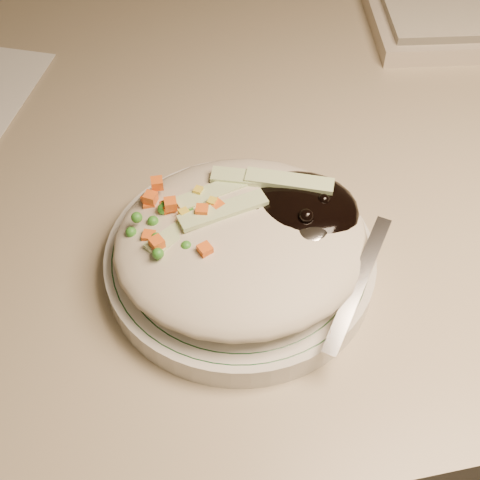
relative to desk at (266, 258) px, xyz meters
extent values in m
cube|color=tan|center=(0.00, 0.00, 0.18)|extent=(1.40, 0.70, 0.04)
cylinder|color=silver|center=(-0.06, -0.16, 0.21)|extent=(0.21, 0.21, 0.02)
torus|color=#144723|center=(-0.06, -0.16, 0.22)|extent=(0.20, 0.20, 0.00)
torus|color=#144723|center=(-0.06, -0.16, 0.22)|extent=(0.18, 0.18, 0.00)
ellipsoid|color=#BBB098|center=(-0.06, -0.17, 0.24)|extent=(0.19, 0.18, 0.04)
ellipsoid|color=black|center=(-0.02, -0.15, 0.25)|extent=(0.10, 0.09, 0.03)
ellipsoid|color=orange|center=(-0.11, -0.15, 0.24)|extent=(0.08, 0.08, 0.02)
sphere|color=black|center=(-0.05, -0.15, 0.25)|extent=(0.01, 0.01, 0.01)
sphere|color=black|center=(-0.02, -0.15, 0.25)|extent=(0.01, 0.01, 0.01)
sphere|color=black|center=(0.00, -0.15, 0.26)|extent=(0.01, 0.01, 0.01)
sphere|color=black|center=(-0.01, -0.14, 0.25)|extent=(0.01, 0.01, 0.01)
sphere|color=black|center=(-0.02, -0.17, 0.26)|extent=(0.01, 0.01, 0.01)
sphere|color=black|center=(-0.02, -0.15, 0.25)|extent=(0.01, 0.01, 0.01)
sphere|color=black|center=(-0.01, -0.14, 0.25)|extent=(0.01, 0.01, 0.01)
cube|color=orange|center=(-0.11, -0.14, 0.26)|extent=(0.01, 0.01, 0.01)
cube|color=orange|center=(-0.10, -0.16, 0.25)|extent=(0.01, 0.01, 0.01)
cube|color=orange|center=(-0.13, -0.13, 0.26)|extent=(0.01, 0.01, 0.01)
cube|color=orange|center=(-0.09, -0.15, 0.26)|extent=(0.01, 0.01, 0.01)
cube|color=orange|center=(-0.09, -0.16, 0.26)|extent=(0.01, 0.01, 0.01)
cube|color=orange|center=(-0.13, -0.12, 0.25)|extent=(0.01, 0.01, 0.01)
cube|color=orange|center=(-0.12, -0.14, 0.26)|extent=(0.01, 0.01, 0.01)
cube|color=orange|center=(-0.10, -0.16, 0.26)|extent=(0.01, 0.01, 0.01)
cube|color=orange|center=(-0.08, -0.15, 0.26)|extent=(0.01, 0.01, 0.01)
cube|color=orange|center=(-0.12, -0.12, 0.26)|extent=(0.01, 0.01, 0.01)
cube|color=orange|center=(-0.13, -0.17, 0.26)|extent=(0.01, 0.01, 0.01)
cube|color=orange|center=(-0.09, -0.19, 0.26)|extent=(0.01, 0.01, 0.01)
cube|color=orange|center=(-0.13, -0.16, 0.25)|extent=(0.01, 0.01, 0.01)
cube|color=orange|center=(-0.13, -0.13, 0.25)|extent=(0.01, 0.01, 0.01)
sphere|color=#388C28|center=(-0.10, -0.15, 0.25)|extent=(0.01, 0.01, 0.01)
sphere|color=#388C28|center=(-0.13, -0.18, 0.26)|extent=(0.01, 0.01, 0.01)
sphere|color=#388C28|center=(-0.13, -0.15, 0.26)|extent=(0.01, 0.01, 0.01)
sphere|color=#388C28|center=(-0.14, -0.15, 0.26)|extent=(0.01, 0.01, 0.01)
sphere|color=#388C28|center=(-0.10, -0.14, 0.25)|extent=(0.01, 0.01, 0.01)
sphere|color=#388C28|center=(-0.09, -0.17, 0.25)|extent=(0.01, 0.01, 0.01)
sphere|color=#388C28|center=(-0.11, -0.15, 0.25)|extent=(0.01, 0.01, 0.01)
sphere|color=#388C28|center=(-0.12, -0.17, 0.25)|extent=(0.01, 0.01, 0.01)
sphere|color=#388C28|center=(-0.14, -0.15, 0.25)|extent=(0.01, 0.01, 0.01)
sphere|color=#388C28|center=(-0.12, -0.14, 0.26)|extent=(0.01, 0.01, 0.01)
sphere|color=#388C28|center=(-0.12, -0.14, 0.26)|extent=(0.01, 0.01, 0.01)
sphere|color=#388C28|center=(-0.13, -0.16, 0.25)|extent=(0.01, 0.01, 0.01)
sphere|color=#388C28|center=(-0.11, -0.18, 0.26)|extent=(0.01, 0.01, 0.01)
sphere|color=#388C28|center=(-0.07, -0.13, 0.25)|extent=(0.01, 0.01, 0.01)
cube|color=yellow|center=(-0.10, -0.14, 0.25)|extent=(0.01, 0.01, 0.01)
cube|color=yellow|center=(-0.08, -0.15, 0.26)|extent=(0.01, 0.01, 0.01)
cube|color=yellow|center=(-0.11, -0.14, 0.25)|extent=(0.01, 0.01, 0.01)
cube|color=yellow|center=(-0.10, -0.15, 0.26)|extent=(0.01, 0.01, 0.01)
cube|color=yellow|center=(-0.11, -0.15, 0.25)|extent=(0.01, 0.01, 0.01)
cube|color=yellow|center=(-0.08, -0.14, 0.26)|extent=(0.01, 0.01, 0.01)
cube|color=yellow|center=(-0.09, -0.13, 0.26)|extent=(0.01, 0.01, 0.01)
cube|color=yellow|center=(-0.10, -0.15, 0.25)|extent=(0.01, 0.01, 0.01)
cube|color=#B2D18C|center=(-0.07, -0.13, 0.26)|extent=(0.07, 0.03, 0.00)
cube|color=#B2D18C|center=(-0.04, -0.12, 0.26)|extent=(0.07, 0.04, 0.00)
cube|color=#B2D18C|center=(-0.10, -0.16, 0.26)|extent=(0.07, 0.05, 0.00)
cube|color=#B2D18C|center=(-0.02, -0.13, 0.26)|extent=(0.07, 0.04, 0.00)
cube|color=#B2D18C|center=(-0.06, -0.17, 0.25)|extent=(0.07, 0.04, 0.00)
cube|color=#B2D18C|center=(-0.08, -0.15, 0.26)|extent=(0.07, 0.03, 0.00)
ellipsoid|color=silver|center=(-0.02, -0.17, 0.25)|extent=(0.06, 0.06, 0.01)
cube|color=silver|center=(0.01, -0.22, 0.24)|extent=(0.08, 0.10, 0.03)
camera|label=1|loc=(-0.13, -0.48, 0.62)|focal=50.00mm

